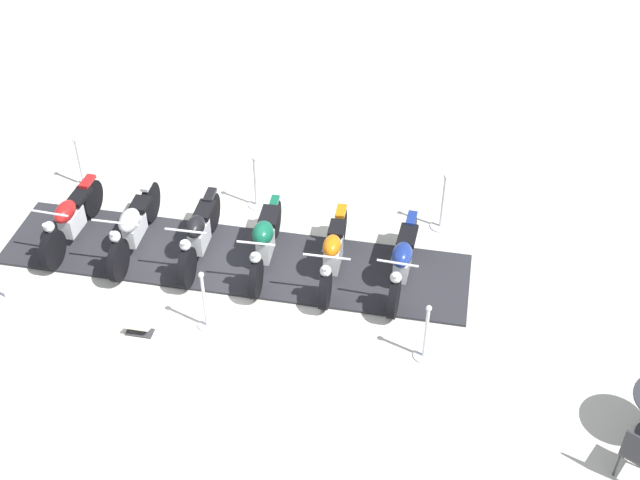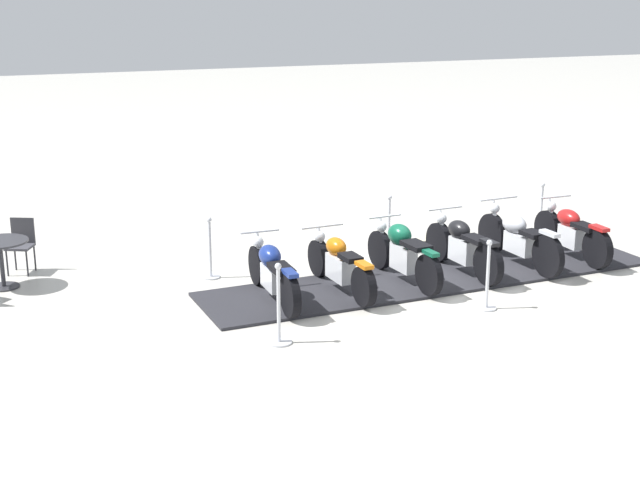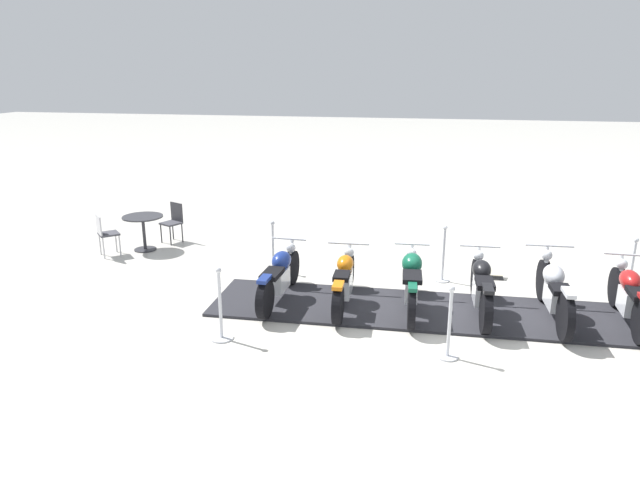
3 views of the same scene
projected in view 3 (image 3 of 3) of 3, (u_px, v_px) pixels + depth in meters
The scene contains 17 objects.
ground_plane at pixel (444, 313), 9.61m from camera, with size 80.00×80.00×0.00m, color beige.
display_platform at pixel (444, 312), 9.60m from camera, with size 7.82×1.68×0.05m, color #28282D.
motorcycle_maroon at pixel (630, 296), 9.02m from camera, with size 0.65×2.11×0.98m.
motorcycle_chrome at pixel (554, 290), 9.22m from camera, with size 0.78×2.29×1.04m.
motorcycle_black at pixel (481, 287), 9.39m from camera, with size 0.67×2.14×0.99m.
motorcycle_forest at pixel (411, 280), 9.58m from camera, with size 0.61×2.18×0.95m.
motorcycle_copper at pixel (344, 280), 9.79m from camera, with size 0.74×2.21×0.89m.
motorcycle_navy at pixel (280, 275), 9.97m from camera, with size 0.63×2.23×0.93m.
stanchion_left_rear at pixel (221, 317), 8.60m from camera, with size 0.35×0.35×1.13m.
stanchion_right_mid at pixel (443, 261), 10.96m from camera, with size 0.29×0.29×1.10m.
stanchion_right_rear at pixel (273, 254), 11.53m from camera, with size 0.31×0.31×1.04m.
stanchion_left_mid at pixel (449, 334), 8.04m from camera, with size 0.31×0.31×1.07m.
stanchion_right_front at pixel (631, 276), 10.43m from camera, with size 0.35×0.35×1.03m.
info_placard at pixel (492, 275), 11.21m from camera, with size 0.42×0.24×0.18m.
cafe_table at pixel (143, 224), 12.81m from camera, with size 0.88×0.88×0.78m.
cafe_chair_near_table at pixel (173, 220), 13.45m from camera, with size 0.54×0.54×0.92m.
cafe_chair_across_table at pixel (105, 232), 12.40m from camera, with size 0.57×0.57×0.92m.
Camera 3 is at (0.22, 9.10, 3.89)m, focal length 32.45 mm.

